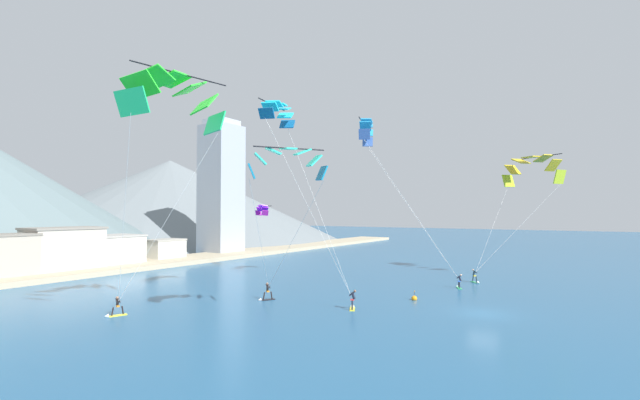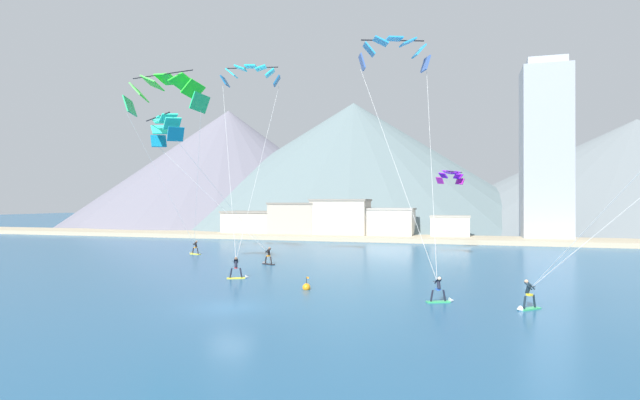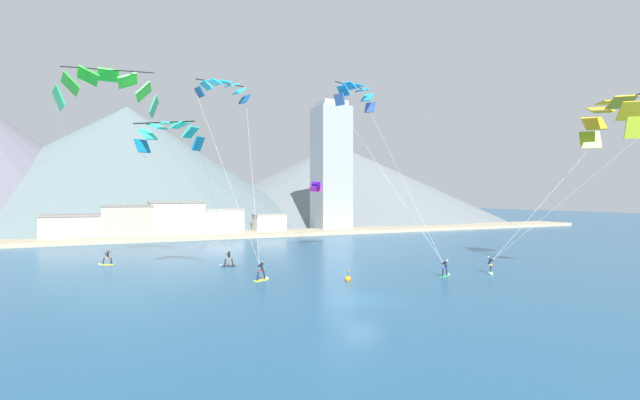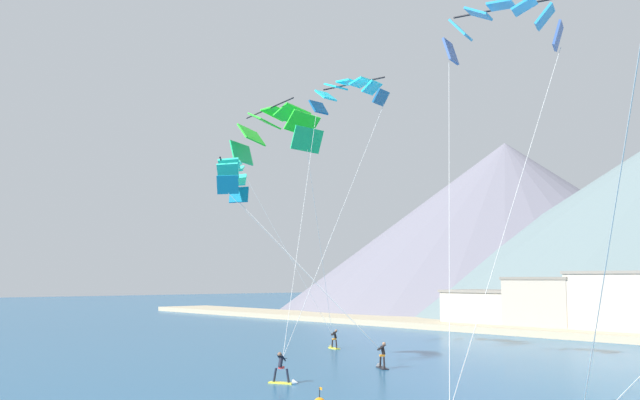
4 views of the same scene
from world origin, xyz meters
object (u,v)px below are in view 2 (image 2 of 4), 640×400
(kitesurfer_far_left, at_px, (238,271))
(parafoil_kite_near_lead, at_px, (166,127))
(parafoil_kite_distant_high_outer, at_px, (451,175))
(kitesurfer_near_trail, at_px, (442,295))
(parafoil_kite_near_trail, at_px, (394,51))
(parafoil_kite_far_left, at_px, (251,74))
(parafoil_kite_far_right, at_px, (166,91))
(kitesurfer_near_lead, at_px, (267,259))
(kitesurfer_mid_center, at_px, (526,300))
(race_marker_buoy, at_px, (306,287))
(kitesurfer_far_right, at_px, (194,250))

(kitesurfer_far_left, xyz_separation_m, parafoil_kite_near_lead, (-7.69, 1.51, 12.13))
(parafoil_kite_distant_high_outer, bearing_deg, kitesurfer_near_trail, -89.45)
(parafoil_kite_near_lead, distance_m, parafoil_kite_near_trail, 20.64)
(parafoil_kite_far_left, xyz_separation_m, parafoil_kite_far_right, (-10.48, 1.89, -0.52))
(kitesurfer_near_lead, relative_size, kitesurfer_mid_center, 1.02)
(parafoil_kite_distant_high_outer, bearing_deg, parafoil_kite_far_left, -136.10)
(parafoil_kite_far_right, bearing_deg, race_marker_buoy, -31.94)
(kitesurfer_mid_center, xyz_separation_m, parafoil_kite_far_left, (-22.90, 12.79, 17.73))
(parafoil_kite_near_lead, height_order, race_marker_buoy, parafoil_kite_near_lead)
(kitesurfer_near_trail, xyz_separation_m, race_marker_buoy, (-9.32, 1.91, -0.32))
(kitesurfer_near_trail, distance_m, race_marker_buoy, 9.52)
(kitesurfer_near_lead, xyz_separation_m, kitesurfer_near_trail, (17.36, -14.20, -0.06))
(kitesurfer_far_right, distance_m, parafoil_kite_near_lead, 19.34)
(parafoil_kite_distant_high_outer, bearing_deg, kitesurfer_far_right, -163.32)
(kitesurfer_far_right, xyz_separation_m, parafoil_kite_distant_high_outer, (28.94, 8.67, 8.79))
(kitesurfer_near_trail, distance_m, kitesurfer_mid_center, 4.80)
(kitesurfer_mid_center, height_order, parafoil_kite_near_trail, parafoil_kite_near_trail)
(kitesurfer_mid_center, relative_size, parafoil_kite_near_lead, 0.14)
(parafoil_kite_far_right, bearing_deg, kitesurfer_near_trail, -25.97)
(kitesurfer_near_lead, xyz_separation_m, parafoil_kite_far_right, (-11.28, -0.25, 17.20))
(kitesurfer_near_trail, xyz_separation_m, kitesurfer_far_left, (-16.10, 5.14, 0.11))
(kitesurfer_far_right, bearing_deg, kitesurfer_mid_center, -32.12)
(parafoil_kite_near_trail, distance_m, parafoil_kite_far_left, 14.17)
(kitesurfer_mid_center, height_order, kitesurfer_far_right, kitesurfer_mid_center)
(kitesurfer_far_left, relative_size, parafoil_kite_far_right, 0.10)
(kitesurfer_far_left, relative_size, parafoil_kite_near_lead, 0.15)
(kitesurfer_far_left, bearing_deg, parafoil_kite_near_lead, 168.87)
(kitesurfer_near_lead, distance_m, parafoil_kite_near_lead, 15.71)
(kitesurfer_mid_center, distance_m, parafoil_kite_near_trail, 22.60)
(race_marker_buoy, bearing_deg, kitesurfer_far_left, 154.53)
(parafoil_kite_far_left, bearing_deg, kitesurfer_far_right, 142.38)
(parafoil_kite_far_right, bearing_deg, kitesurfer_far_left, -35.10)
(parafoil_kite_far_left, bearing_deg, race_marker_buoy, -48.96)
(parafoil_kite_far_left, bearing_deg, kitesurfer_far_left, -73.45)
(kitesurfer_near_lead, bearing_deg, kitesurfer_mid_center, -34.06)
(kitesurfer_mid_center, bearing_deg, parafoil_kite_distant_high_outer, 99.50)
(kitesurfer_near_lead, bearing_deg, race_marker_buoy, -56.82)
(kitesurfer_near_lead, relative_size, parafoil_kite_near_trail, 0.10)
(kitesurfer_far_left, bearing_deg, kitesurfer_far_right, 130.34)
(kitesurfer_mid_center, bearing_deg, kitesurfer_far_right, 147.88)
(parafoil_kite_far_left, relative_size, parafoil_kite_far_right, 0.98)
(kitesurfer_near_trail, height_order, kitesurfer_far_left, kitesurfer_far_left)
(parafoil_kite_near_trail, bearing_deg, kitesurfer_far_right, 156.23)
(kitesurfer_far_right, height_order, parafoil_kite_distant_high_outer, parafoil_kite_distant_high_outer)
(kitesurfer_near_lead, bearing_deg, parafoil_kite_far_right, -178.71)
(kitesurfer_far_left, bearing_deg, parafoil_kite_far_right, 144.90)
(parafoil_kite_near_trail, height_order, parafoil_kite_far_right, parafoil_kite_near_trail)
(kitesurfer_far_right, relative_size, parafoil_kite_distant_high_outer, 0.42)
(kitesurfer_far_left, xyz_separation_m, parafoil_kite_distant_high_outer, (15.82, 24.12, 8.67))
(kitesurfer_mid_center, bearing_deg, race_marker_buoy, 169.36)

